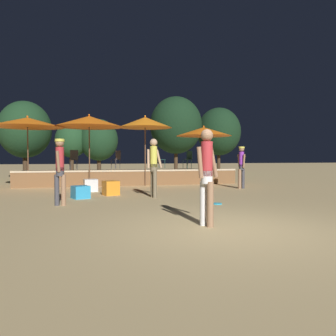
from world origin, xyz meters
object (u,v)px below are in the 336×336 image
at_px(background_tree_0, 99,140).
at_px(background_tree_4, 176,125).
at_px(person_3, 241,165).
at_px(bistro_chair_0, 160,158).
at_px(cube_seat_0, 111,188).
at_px(background_tree_2, 25,130).
at_px(background_tree_3, 71,140).
at_px(bistro_chair_1, 74,158).
at_px(patio_umbrella_1, 204,132).
at_px(bistro_chair_2, 188,158).
at_px(cube_seat_2, 81,192).
at_px(frisbee_disc, 217,204).
at_px(patio_umbrella_2, 27,122).
at_px(person_0, 207,173).
at_px(patio_umbrella_0, 89,122).
at_px(person_2, 154,164).
at_px(background_tree_1, 219,132).
at_px(patio_umbrella_3, 145,122).
at_px(person_1, 60,167).
at_px(bistro_chair_3, 117,158).
at_px(cube_seat_1, 91,185).

height_order(background_tree_0, background_tree_4, background_tree_4).
relative_size(person_3, bistro_chair_0, 1.94).
distance_m(cube_seat_0, background_tree_2, 10.96).
xyz_separation_m(background_tree_0, background_tree_3, (-1.84, 0.23, -0.02)).
xyz_separation_m(bistro_chair_1, background_tree_3, (-0.37, 7.85, 1.20)).
relative_size(patio_umbrella_1, bistro_chair_2, 3.13).
xyz_separation_m(bistro_chair_0, bistro_chair_1, (-4.32, -1.05, 0.00)).
xyz_separation_m(cube_seat_2, frisbee_disc, (3.67, -2.28, -0.18)).
height_order(patio_umbrella_2, person_0, patio_umbrella_2).
bearing_deg(patio_umbrella_0, bistro_chair_2, 16.72).
bearing_deg(background_tree_4, person_0, -104.09).
relative_size(bistro_chair_1, background_tree_3, 0.24).
height_order(cube_seat_0, person_0, person_0).
relative_size(patio_umbrella_1, bistro_chair_0, 3.13).
xyz_separation_m(patio_umbrella_0, person_2, (1.95, -4.16, -1.76)).
bearing_deg(background_tree_3, bistro_chair_2, -51.23).
height_order(patio_umbrella_0, cube_seat_0, patio_umbrella_0).
distance_m(patio_umbrella_0, background_tree_2, 7.49).
xyz_separation_m(patio_umbrella_0, background_tree_1, (11.22, 12.13, 0.69)).
height_order(patio_umbrella_3, cube_seat_0, patio_umbrella_3).
distance_m(background_tree_1, background_tree_4, 5.21).
height_order(person_0, background_tree_0, background_tree_0).
bearing_deg(person_1, background_tree_2, 114.10).
xyz_separation_m(bistro_chair_3, background_tree_3, (-2.41, 7.04, 1.20)).
relative_size(person_0, background_tree_0, 0.46).
distance_m(background_tree_3, background_tree_4, 7.81).
relative_size(person_0, person_3, 1.04).
height_order(patio_umbrella_3, background_tree_3, background_tree_3).
bearing_deg(person_2, background_tree_1, 139.41).
height_order(patio_umbrella_3, background_tree_0, background_tree_0).
bearing_deg(person_0, bistro_chair_2, -41.12).
bearing_deg(cube_seat_0, person_2, -37.36).
bearing_deg(bistro_chair_2, bistro_chair_3, -128.28).
relative_size(patio_umbrella_0, person_1, 1.75).
bearing_deg(cube_seat_2, patio_umbrella_0, 84.88).
distance_m(cube_seat_1, frisbee_disc, 5.47).
distance_m(cube_seat_0, background_tree_3, 12.46).
bearing_deg(frisbee_disc, person_2, 124.85).
distance_m(patio_umbrella_3, bistro_chair_1, 3.66).
distance_m(cube_seat_1, bistro_chair_0, 5.49).
bearing_deg(patio_umbrella_2, background_tree_3, 80.23).
bearing_deg(background_tree_1, frisbee_disc, -113.39).
distance_m(cube_seat_0, person_1, 2.72).
height_order(patio_umbrella_0, person_3, patio_umbrella_0).
relative_size(bistro_chair_2, frisbee_disc, 3.43).
distance_m(person_2, bistro_chair_1, 5.91).
relative_size(patio_umbrella_0, bistro_chair_1, 3.50).
xyz_separation_m(patio_umbrella_2, person_2, (4.47, -4.54, -1.70)).
xyz_separation_m(patio_umbrella_0, bistro_chair_0, (3.64, 2.18, -1.56)).
relative_size(cube_seat_1, bistro_chair_3, 0.61).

